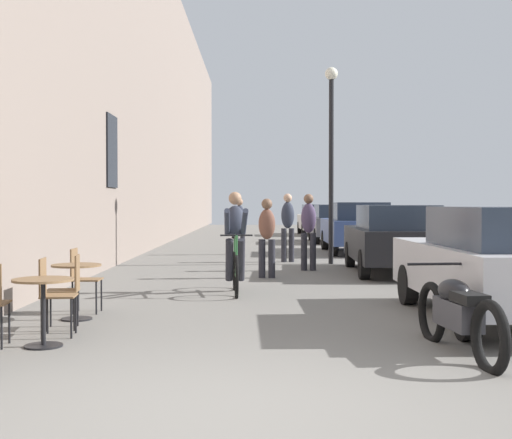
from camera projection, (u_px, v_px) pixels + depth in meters
ground_plane at (225, 411)px, 5.03m from camera, size 88.00×88.00×0.00m
building_facade_left at (119, 63)px, 18.88m from camera, size 0.54×68.00×10.73m
cafe_table_near at (40, 298)px, 7.27m from camera, size 0.64×0.64×0.72m
cafe_chair_near_toward_wall at (49, 291)px, 7.84m from camera, size 0.42×0.42×0.89m
cafe_table_mid at (73, 280)px, 8.97m from camera, size 0.64×0.64×0.72m
cafe_chair_mid_toward_street at (65, 286)px, 8.32m from camera, size 0.43×0.43×0.89m
cafe_chair_mid_toward_wall at (78, 275)px, 9.54m from camera, size 0.38×0.38×0.89m
cyclist_on_bicycle at (232, 245)px, 11.70m from camera, size 0.52×1.76×1.74m
pedestrian_near at (264, 233)px, 14.00m from camera, size 0.37×0.28×1.61m
pedestrian_mid at (305, 227)px, 15.56m from camera, size 0.37×0.29×1.73m
pedestrian_far at (284, 223)px, 17.83m from camera, size 0.37×0.29×1.77m
pedestrian_furthest at (236, 223)px, 20.42m from camera, size 0.34×0.25×1.67m
street_lamp at (328, 139)px, 17.22m from camera, size 0.32×0.32×4.90m
parked_car_nearest at (493, 262)px, 8.87m from camera, size 1.82×4.17×1.47m
parked_car_second at (390, 238)px, 14.95m from camera, size 1.87×4.20×1.48m
parked_car_third at (353, 227)px, 21.10m from camera, size 1.86×4.35×1.54m
parked_car_fourth at (331, 223)px, 26.85m from camera, size 1.75×4.11×1.46m
parked_car_fifth at (315, 219)px, 33.13m from camera, size 1.77×4.12×1.46m
parked_motorcycle at (455, 314)px, 6.93m from camera, size 0.62×2.14×0.92m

